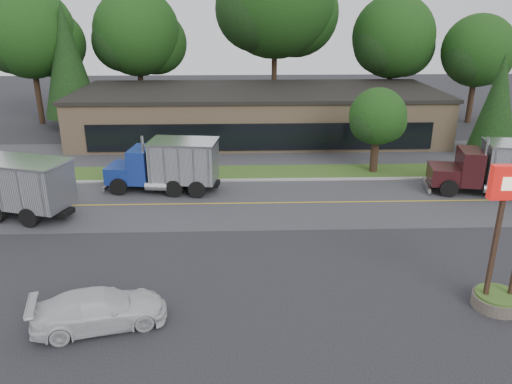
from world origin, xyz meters
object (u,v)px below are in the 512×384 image
at_px(bilo_sign, 504,262).
at_px(dump_truck_blue, 169,164).
at_px(rally_car, 100,309).
at_px(dump_truck_maroon, 503,167).

bearing_deg(bilo_sign, dump_truck_blue, 136.58).
height_order(bilo_sign, dump_truck_blue, bilo_sign).
relative_size(bilo_sign, rally_car, 1.21).
distance_m(dump_truck_blue, dump_truck_maroon, 21.24).
distance_m(bilo_sign, dump_truck_maroon, 14.24).
relative_size(dump_truck_blue, rally_car, 1.50).
xyz_separation_m(dump_truck_maroon, rally_car, (-21.93, -13.44, -1.09)).
bearing_deg(bilo_sign, rally_car, -177.26).
distance_m(dump_truck_blue, rally_car, 14.77).
xyz_separation_m(dump_truck_blue, dump_truck_maroon, (21.20, -1.27, 0.00)).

